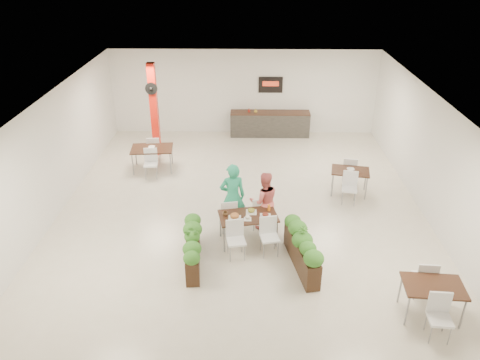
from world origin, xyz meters
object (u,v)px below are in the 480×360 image
object	(u,v)px
planter_right	(302,247)
planter_left	(193,244)
side_table_a	(152,151)
service_counter	(270,123)
diner_woman	(264,201)
red_column	(154,109)
diner_man	(233,197)
side_table_c	(433,290)
main_table	(248,220)
side_table_b	(350,174)

from	to	relation	value
planter_right	planter_left	bearing A→B (deg)	178.57
side_table_a	planter_right	bearing A→B (deg)	-54.66
planter_right	side_table_a	size ratio (longest dim) A/B	1.19
service_counter	diner_woman	world-z (taller)	service_counter
red_column	diner_woman	distance (m)	5.97
diner_man	planter_right	bearing A→B (deg)	124.12
side_table_c	main_table	bearing A→B (deg)	149.58
service_counter	side_table_b	world-z (taller)	service_counter
main_table	side_table_b	xyz separation A→B (m)	(2.97, 2.58, -0.02)
side_table_c	red_column	bearing A→B (deg)	135.30
side_table_b	side_table_c	world-z (taller)	same
diner_man	side_table_b	bearing A→B (deg)	-161.41
service_counter	diner_woman	size ratio (longest dim) A/B	1.90
side_table_b	planter_right	bearing A→B (deg)	-105.79
red_column	diner_man	xyz separation A→B (m)	(2.79, -4.69, -0.74)
planter_right	side_table_a	distance (m)	6.67
diner_man	side_table_a	size ratio (longest dim) A/B	1.10
side_table_a	planter_left	bearing A→B (deg)	-74.93
service_counter	diner_man	xyz separation A→B (m)	(-1.20, -6.55, 0.41)
red_column	side_table_a	xyz separation A→B (m)	(0.08, -1.23, -1.00)
planter_left	side_table_a	size ratio (longest dim) A/B	1.14
main_table	red_column	bearing A→B (deg)	120.80
side_table_b	diner_man	bearing A→B (deg)	-139.74
main_table	side_table_a	xyz separation A→B (m)	(-3.11, 4.11, 0.00)
diner_man	planter_left	world-z (taller)	diner_man
diner_man	planter_left	xyz separation A→B (m)	(-0.87, -1.54, -0.40)
main_table	diner_man	xyz separation A→B (m)	(-0.39, 0.66, 0.27)
side_table_a	side_table_c	xyz separation A→B (m)	(6.72, -6.63, -0.02)
service_counter	side_table_a	bearing A→B (deg)	-141.72
diner_woman	planter_left	distance (m)	2.29
main_table	side_table_a	bearing A→B (deg)	127.10
side_table_c	diner_woman	bearing A→B (deg)	139.71
main_table	side_table_b	size ratio (longest dim) A/B	1.09
service_counter	diner_man	bearing A→B (deg)	-100.41
side_table_a	side_table_c	distance (m)	9.44
main_table	diner_woman	xyz separation A→B (m)	(0.41, 0.66, 0.15)
diner_woman	planter_right	xyz separation A→B (m)	(0.82, -1.61, -0.28)
red_column	side_table_b	bearing A→B (deg)	-24.18
diner_man	diner_woman	world-z (taller)	diner_man
main_table	side_table_b	world-z (taller)	same
side_table_b	side_table_c	xyz separation A→B (m)	(0.64, -5.09, 0.00)
main_table	side_table_b	distance (m)	3.94
service_counter	side_table_a	size ratio (longest dim) A/B	1.82
red_column	main_table	world-z (taller)	red_column
main_table	side_table_a	world-z (taller)	same
diner_woman	side_table_c	size ratio (longest dim) A/B	0.96
red_column	planter_right	bearing A→B (deg)	-54.95
diner_man	side_table_a	bearing A→B (deg)	-62.93
diner_man	diner_woman	size ratio (longest dim) A/B	1.15
planter_right	side_table_b	bearing A→B (deg)	63.67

